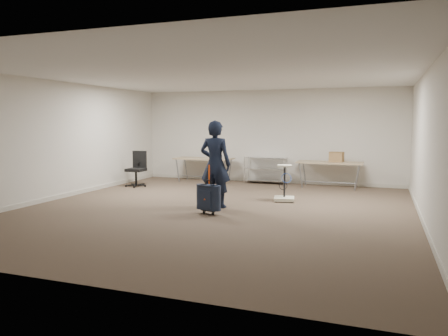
% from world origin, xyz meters
% --- Properties ---
extents(ground, '(9.00, 9.00, 0.00)m').
position_xyz_m(ground, '(0.00, 0.00, 0.00)').
color(ground, '#4A3B2D').
rests_on(ground, ground).
extents(room_shell, '(8.00, 9.00, 9.00)m').
position_xyz_m(room_shell, '(0.00, 1.38, 0.05)').
color(room_shell, beige).
rests_on(room_shell, ground).
extents(folding_table_left, '(1.80, 0.75, 0.73)m').
position_xyz_m(folding_table_left, '(-1.90, 3.95, 0.68)').
color(folding_table_left, '#8D7C56').
rests_on(folding_table_left, ground).
extents(folding_table_right, '(1.80, 0.75, 0.73)m').
position_xyz_m(folding_table_right, '(1.90, 3.95, 0.68)').
color(folding_table_right, '#8D7C56').
rests_on(folding_table_right, ground).
extents(wire_shelf, '(1.22, 0.47, 0.80)m').
position_xyz_m(wire_shelf, '(0.00, 4.20, 0.44)').
color(wire_shelf, silver).
rests_on(wire_shelf, ground).
extents(person, '(0.69, 0.45, 1.87)m').
position_xyz_m(person, '(-0.09, 0.25, 0.93)').
color(person, black).
rests_on(person, ground).
extents(suitcase, '(0.41, 0.31, 0.99)m').
position_xyz_m(suitcase, '(0.05, -0.48, 0.34)').
color(suitcase, black).
rests_on(suitcase, ground).
extents(office_chair, '(0.61, 0.61, 1.01)m').
position_xyz_m(office_chair, '(-3.31, 2.36, 0.31)').
color(office_chair, black).
rests_on(office_chair, ground).
extents(equipment_cart, '(0.54, 0.54, 0.85)m').
position_xyz_m(equipment_cart, '(1.16, 1.47, 0.22)').
color(equipment_cart, beige).
rests_on(equipment_cart, ground).
extents(cardboard_box, '(0.41, 0.33, 0.27)m').
position_xyz_m(cardboard_box, '(2.07, 4.04, 0.87)').
color(cardboard_box, '#9B7548').
rests_on(cardboard_box, folding_table_right).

